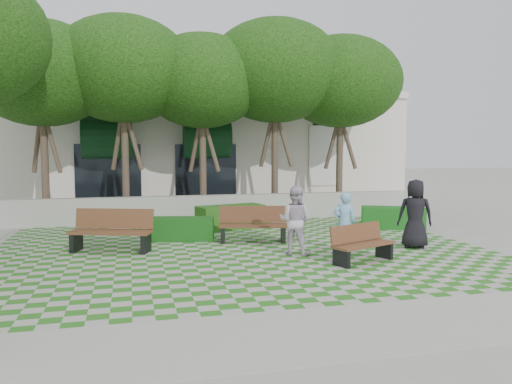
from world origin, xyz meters
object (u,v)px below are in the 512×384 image
object	(u,v)px
hedge_midright	(231,217)
bench_east	(362,244)
hedge_east	(393,218)
bench_west	(112,231)
person_blue	(344,222)
bench_mid	(253,225)
person_dark	(415,214)
person_white	(295,221)
hedge_midleft	(181,229)

from	to	relation	value
hedge_midright	bench_east	bearing A→B (deg)	-70.02
hedge_east	bench_west	bearing A→B (deg)	-169.94
hedge_midright	person_blue	bearing A→B (deg)	-64.86
bench_west	hedge_east	world-z (taller)	bench_west
hedge_east	bench_mid	bearing A→B (deg)	-166.88
bench_east	hedge_midright	xyz separation A→B (m)	(-1.91, 5.26, -0.04)
hedge_east	person_dark	world-z (taller)	person_dark
hedge_east	person_dark	bearing A→B (deg)	-109.83
hedge_midright	person_white	xyz separation A→B (m)	(0.72, -4.17, 0.45)
person_dark	person_white	bearing A→B (deg)	22.87
bench_east	bench_west	xyz separation A→B (m)	(-5.42, 2.55, 0.10)
hedge_east	person_white	bearing A→B (deg)	-145.22
bench_east	person_dark	xyz separation A→B (m)	(2.01, 1.11, 0.47)
bench_east	person_blue	world-z (taller)	person_blue
bench_mid	hedge_midright	distance (m)	2.34
bench_mid	hedge_midright	xyz separation A→B (m)	(-0.15, 2.33, -0.09)
person_blue	person_white	size ratio (longest dim) A/B	0.90
bench_mid	person_blue	bearing A→B (deg)	-33.15
bench_east	person_white	xyz separation A→B (m)	(-1.19, 1.09, 0.42)
bench_west	person_dark	xyz separation A→B (m)	(7.44, -1.44, 0.38)
person_white	hedge_midleft	bearing A→B (deg)	-10.46
bench_east	hedge_midright	world-z (taller)	bench_east
bench_east	person_white	world-z (taller)	person_white
hedge_east	person_blue	size ratio (longest dim) A/B	1.31
bench_mid	bench_west	size ratio (longest dim) A/B	0.92
bench_west	bench_east	bearing A→B (deg)	-6.10
bench_west	person_dark	size ratio (longest dim) A/B	1.18
bench_east	person_dark	bearing A→B (deg)	6.12
bench_east	hedge_midright	bearing A→B (deg)	87.33
bench_mid	person_dark	world-z (taller)	person_dark
bench_east	hedge_east	world-z (taller)	bench_east
bench_east	hedge_midleft	bearing A→B (deg)	111.97
bench_mid	hedge_midright	size ratio (longest dim) A/B	0.91
bench_west	hedge_midleft	bearing A→B (deg)	51.02
hedge_midright	hedge_midleft	size ratio (longest dim) A/B	1.19
bench_east	hedge_midleft	xyz separation A→B (m)	(-3.62, 3.67, -0.09)
person_blue	person_dark	bearing A→B (deg)	-160.22
person_dark	hedge_east	bearing A→B (deg)	-87.27
person_blue	person_dark	xyz separation A→B (m)	(1.95, 0.05, 0.14)
person_blue	person_dark	distance (m)	1.96
bench_east	hedge_east	bearing A→B (deg)	30.16
bench_east	bench_west	world-z (taller)	bench_west
hedge_midleft	person_blue	world-z (taller)	person_blue
bench_mid	person_white	size ratio (longest dim) A/B	1.17
bench_west	person_blue	distance (m)	5.69
bench_west	person_white	world-z (taller)	person_white
bench_mid	person_dark	xyz separation A→B (m)	(3.78, -1.82, 0.41)
bench_east	bench_mid	xyz separation A→B (m)	(-1.76, 2.93, 0.06)
hedge_east	person_blue	xyz separation A→B (m)	(-3.02, -3.00, 0.40)
hedge_east	person_dark	xyz separation A→B (m)	(-1.06, -2.95, 0.54)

